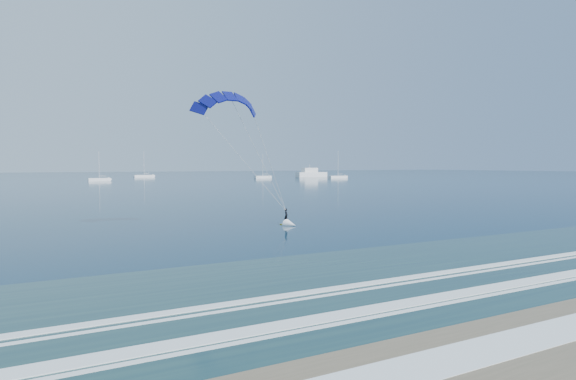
% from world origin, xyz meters
% --- Properties ---
extents(ground, '(900.00, 900.00, 0.00)m').
position_xyz_m(ground, '(0.00, 0.00, 0.00)').
color(ground, '#083146').
rests_on(ground, ground).
extents(kitesurfer_rig, '(13.82, 7.20, 14.10)m').
position_xyz_m(kitesurfer_rig, '(5.01, 33.20, 7.21)').
color(kitesurfer_rig, gold).
rests_on(kitesurfer_rig, ground).
extents(motor_yacht, '(16.89, 4.50, 6.73)m').
position_xyz_m(motor_yacht, '(124.66, 212.31, 1.84)').
color(motor_yacht, white).
rests_on(motor_yacht, ground).
extents(sailboat_3, '(8.19, 2.40, 11.44)m').
position_xyz_m(sailboat_3, '(17.53, 196.62, 0.68)').
color(sailboat_3, white).
rests_on(sailboat_3, ground).
extents(sailboat_4, '(9.94, 2.40, 13.35)m').
position_xyz_m(sailboat_4, '(47.42, 246.59, 0.69)').
color(sailboat_4, white).
rests_on(sailboat_4, ground).
extents(sailboat_5, '(8.18, 2.40, 11.23)m').
position_xyz_m(sailboat_5, '(90.89, 200.96, 0.68)').
color(sailboat_5, white).
rests_on(sailboat_5, ground).
extents(sailboat_6, '(9.50, 2.40, 12.76)m').
position_xyz_m(sailboat_6, '(121.60, 183.85, 0.69)').
color(sailboat_6, white).
rests_on(sailboat_6, ground).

